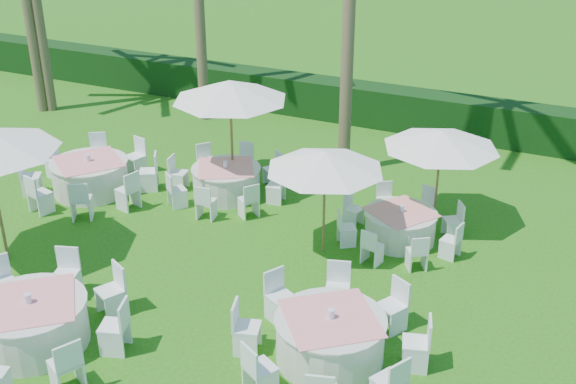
% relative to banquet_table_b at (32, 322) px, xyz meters
% --- Properties ---
extents(ground, '(120.00, 120.00, 0.00)m').
position_rel_banquet_table_b_xyz_m(ground, '(1.10, 1.04, -0.45)').
color(ground, '#226210').
rests_on(ground, ground).
extents(hedge, '(34.00, 1.00, 1.20)m').
position_rel_banquet_table_b_xyz_m(hedge, '(1.10, 13.04, 0.15)').
color(hedge, black).
rests_on(hedge, ground).
extents(banquet_table_b, '(3.37, 3.37, 1.02)m').
position_rel_banquet_table_b_xyz_m(banquet_table_b, '(0.00, 0.00, 0.00)').
color(banquet_table_b, beige).
rests_on(banquet_table_b, ground).
extents(banquet_table_c, '(3.28, 3.28, 0.99)m').
position_rel_banquet_table_b_xyz_m(banquet_table_c, '(4.84, 1.78, -0.01)').
color(banquet_table_c, beige).
rests_on(banquet_table_c, ground).
extents(banquet_table_d, '(3.33, 3.33, 1.01)m').
position_rel_banquet_table_b_xyz_m(banquet_table_d, '(-3.04, 5.36, -0.01)').
color(banquet_table_d, beige).
rests_on(banquet_table_d, ground).
extents(banquet_table_e, '(3.01, 3.01, 0.91)m').
position_rel_banquet_table_b_xyz_m(banquet_table_e, '(0.14, 6.62, -0.05)').
color(banquet_table_e, beige).
rests_on(banquet_table_e, ground).
extents(banquet_table_f, '(2.79, 2.79, 0.86)m').
position_rel_banquet_table_b_xyz_m(banquet_table_f, '(4.72, 6.22, -0.08)').
color(banquet_table_f, beige).
rests_on(banquet_table_f, ground).
extents(umbrella_b, '(2.48, 2.48, 2.31)m').
position_rel_banquet_table_b_xyz_m(umbrella_b, '(3.37, 5.08, 1.66)').
color(umbrella_b, brown).
rests_on(umbrella_b, ground).
extents(umbrella_c, '(2.84, 2.84, 2.82)m').
position_rel_banquet_table_b_xyz_m(umbrella_c, '(0.07, 7.10, 2.12)').
color(umbrella_c, brown).
rests_on(umbrella_c, ground).
extents(umbrella_d, '(2.58, 2.58, 2.28)m').
position_rel_banquet_table_b_xyz_m(umbrella_d, '(5.21, 7.32, 1.63)').
color(umbrella_d, brown).
rests_on(umbrella_d, ground).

